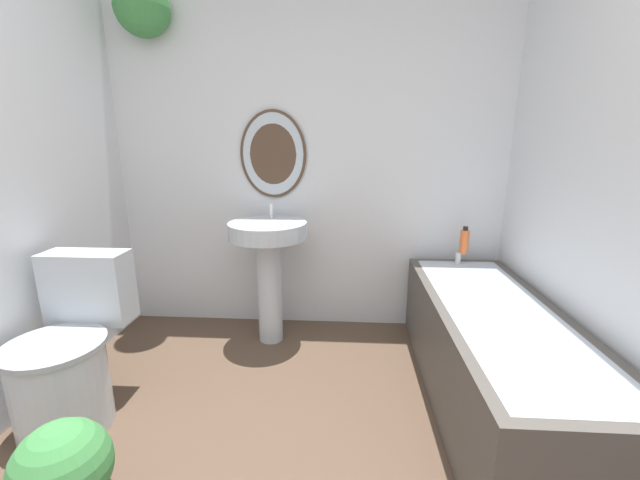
# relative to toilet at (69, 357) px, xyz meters

# --- Properties ---
(wall_back) EXTENTS (2.78, 0.33, 2.40)m
(wall_back) POSITION_rel_toilet_xyz_m (0.96, 1.13, 0.96)
(wall_back) COLOR silver
(wall_back) RESTS_ON ground_plane
(wall_right) EXTENTS (0.06, 2.37, 2.40)m
(wall_right) POSITION_rel_toilet_xyz_m (2.41, -0.01, 0.88)
(wall_right) COLOR silver
(wall_right) RESTS_ON ground_plane
(toilet) EXTENTS (0.43, 0.59, 0.78)m
(toilet) POSITION_rel_toilet_xyz_m (0.00, 0.00, 0.00)
(toilet) COLOR silver
(toilet) RESTS_ON ground_plane
(pedestal_sink) EXTENTS (0.50, 0.50, 0.92)m
(pedestal_sink) POSITION_rel_toilet_xyz_m (0.81, 0.82, 0.27)
(pedestal_sink) COLOR silver
(pedestal_sink) RESTS_ON ground_plane
(bathtub) EXTENTS (0.60, 1.66, 0.60)m
(bathtub) POSITION_rel_toilet_xyz_m (2.06, 0.23, -0.05)
(bathtub) COLOR #4C4742
(bathtub) RESTS_ON ground_plane
(shampoo_bottle) EXTENTS (0.06, 0.06, 0.18)m
(shampoo_bottle) POSITION_rel_toilet_xyz_m (2.08, 0.95, 0.36)
(shampoo_bottle) COLOR #DB6633
(shampoo_bottle) RESTS_ON bathtub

